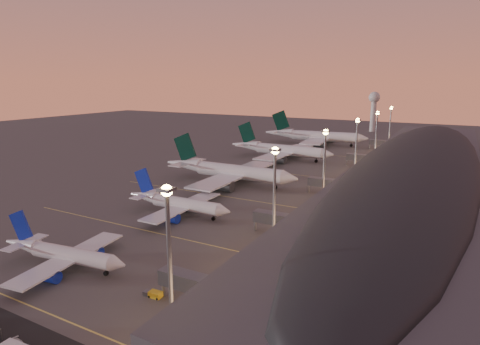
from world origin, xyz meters
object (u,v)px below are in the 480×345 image
object	(u,v)px
radar_tower	(374,105)
baggage_tug_a	(153,294)
airliner_narrow_north	(177,203)
airliner_wide_far	(315,136)
airliner_wide_near	(228,171)
baggage_tug_b	(204,306)
airliner_wide_mid	(280,150)
airliner_narrow_south	(63,254)

from	to	relation	value
radar_tower	baggage_tug_a	size ratio (longest dim) A/B	8.20
airliner_narrow_north	radar_tower	size ratio (longest dim) A/B	1.17
airliner_wide_far	baggage_tug_a	world-z (taller)	airliner_wide_far
airliner_wide_near	radar_tower	world-z (taller)	radar_tower
baggage_tug_a	baggage_tug_b	xyz separation A→B (m)	(10.99, 1.32, -0.03)
airliner_wide_near	airliner_wide_mid	distance (m)	58.99
baggage_tug_b	airliner_narrow_north	bearing A→B (deg)	138.28
airliner_wide_mid	airliner_wide_near	bearing A→B (deg)	-85.67
airliner_wide_mid	radar_tower	world-z (taller)	radar_tower
airliner_narrow_south	airliner_wide_far	world-z (taller)	airliner_wide_far
airliner_narrow_north	airliner_wide_mid	bearing A→B (deg)	93.91
airliner_narrow_north	airliner_wide_far	distance (m)	158.02
airliner_wide_mid	baggage_tug_b	xyz separation A→B (m)	(45.39, -141.65, -4.41)
baggage_tug_a	baggage_tug_b	size ratio (longest dim) A/B	1.05
airliner_narrow_north	airliner_wide_far	xyz separation A→B (m)	(-7.56, 157.82, 2.11)
baggage_tug_b	baggage_tug_a	bearing A→B (deg)	-167.16
airliner_wide_near	baggage_tug_b	bearing A→B (deg)	-62.48
baggage_tug_a	airliner_narrow_north	bearing A→B (deg)	119.01
airliner_narrow_north	airliner_wide_far	world-z (taller)	airliner_wide_far
airliner_narrow_south	airliner_narrow_north	distance (m)	42.06
airliner_narrow_south	airliner_wide_near	bearing A→B (deg)	86.47
airliner_narrow_north	baggage_tug_b	size ratio (longest dim) A/B	10.07
airliner_narrow_north	airliner_wide_far	bearing A→B (deg)	92.06
airliner_wide_far	baggage_tug_a	bearing A→B (deg)	-85.38
baggage_tug_a	baggage_tug_b	world-z (taller)	baggage_tug_a
airliner_wide_mid	baggage_tug_a	world-z (taller)	airliner_wide_mid
airliner_wide_far	airliner_wide_mid	bearing A→B (deg)	-95.49
airliner_wide_far	radar_tower	world-z (taller)	radar_tower
airliner_narrow_north	radar_tower	distance (m)	249.98
airliner_narrow_north	airliner_wide_near	world-z (taller)	airliner_wide_near
airliner_narrow_south	radar_tower	xyz separation A→B (m)	(11.80, 291.09, 18.75)
airliner_wide_near	radar_tower	xyz separation A→B (m)	(17.85, 207.35, 16.85)
airliner_narrow_south	airliner_wide_near	world-z (taller)	airliner_wide_near
radar_tower	baggage_tug_a	distance (m)	292.52
radar_tower	airliner_wide_mid	bearing A→B (deg)	-97.62
baggage_tug_a	baggage_tug_b	distance (m)	11.07
airliner_wide_mid	radar_tower	xyz separation A→B (m)	(19.86, 148.40, 16.97)
airliner_narrow_north	airliner_wide_near	xyz separation A→B (m)	(-6.06, 41.68, 1.50)
airliner_narrow_south	baggage_tug_b	size ratio (longest dim) A/B	8.97
baggage_tug_a	airliner_wide_far	bearing A→B (deg)	96.74
airliner_narrow_south	baggage_tug_b	bearing A→B (deg)	-6.08
airliner_wide_near	baggage_tug_a	size ratio (longest dim) A/B	15.33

